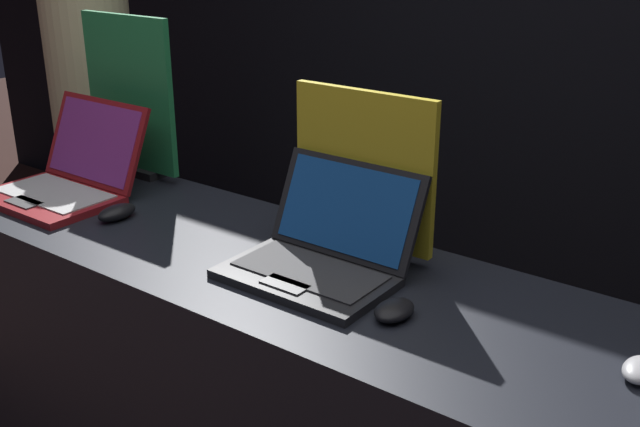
% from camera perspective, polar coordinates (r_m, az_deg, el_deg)
% --- Properties ---
extents(laptop_front, '(0.38, 0.36, 0.26)m').
position_cam_1_polar(laptop_front, '(2.27, -18.69, 2.76)').
color(laptop_front, maroon).
rests_on(laptop_front, display_counter).
extents(mouse_front, '(0.06, 0.12, 0.04)m').
position_cam_1_polar(mouse_front, '(2.06, -15.22, 0.08)').
color(mouse_front, black).
rests_on(mouse_front, display_counter).
extents(promo_stand_front, '(0.36, 0.07, 0.49)m').
position_cam_1_polar(promo_stand_front, '(2.37, -14.25, 8.37)').
color(promo_stand_front, black).
rests_on(promo_stand_front, display_counter).
extents(laptop_middle, '(0.38, 0.33, 0.23)m').
position_cam_1_polar(laptop_middle, '(1.68, 0.13, -2.79)').
color(laptop_middle, black).
rests_on(laptop_middle, display_counter).
extents(mouse_middle, '(0.07, 0.10, 0.03)m').
position_cam_1_polar(mouse_middle, '(1.52, 5.68, -7.34)').
color(mouse_middle, black).
rests_on(mouse_middle, display_counter).
extents(promo_stand_middle, '(0.38, 0.07, 0.39)m').
position_cam_1_polar(promo_stand_middle, '(1.76, 3.30, 2.82)').
color(promo_stand_middle, black).
rests_on(promo_stand_middle, display_counter).
extents(person_bystander, '(0.32, 0.32, 1.67)m').
position_cam_1_polar(person_bystander, '(3.01, -16.51, 5.39)').
color(person_bystander, '#282833').
rests_on(person_bystander, ground_plane).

